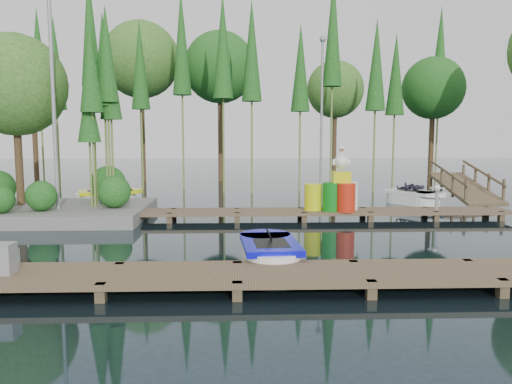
{
  "coord_description": "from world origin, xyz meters",
  "views": [
    {
      "loc": [
        0.02,
        -12.83,
        2.61
      ],
      "look_at": [
        0.5,
        0.5,
        1.1
      ],
      "focal_mm": 35.0,
      "sensor_mm": 36.0,
      "label": 1
    }
  ],
  "objects_px": {
    "boat_yellow_far": "(107,197)",
    "utility_cabinet": "(1,259)",
    "island": "(38,117)",
    "boat_blue": "(270,254)",
    "drum_cluster": "(342,192)",
    "yellow_barrel": "(313,197)"
  },
  "relations": [
    {
      "from": "boat_yellow_far",
      "to": "utility_cabinet",
      "type": "bearing_deg",
      "value": -84.95
    },
    {
      "from": "island",
      "to": "boat_blue",
      "type": "height_order",
      "value": "island"
    },
    {
      "from": "boat_blue",
      "to": "boat_yellow_far",
      "type": "distance_m",
      "value": 10.88
    },
    {
      "from": "boat_blue",
      "to": "drum_cluster",
      "type": "distance_m",
      "value": 5.95
    },
    {
      "from": "boat_yellow_far",
      "to": "yellow_barrel",
      "type": "bearing_deg",
      "value": -27.88
    },
    {
      "from": "drum_cluster",
      "to": "boat_blue",
      "type": "bearing_deg",
      "value": -115.77
    },
    {
      "from": "boat_blue",
      "to": "yellow_barrel",
      "type": "height_order",
      "value": "yellow_barrel"
    },
    {
      "from": "boat_blue",
      "to": "utility_cabinet",
      "type": "xyz_separation_m",
      "value": [
        -4.61,
        -1.53,
        0.33
      ]
    },
    {
      "from": "drum_cluster",
      "to": "island",
      "type": "bearing_deg",
      "value": 174.33
    },
    {
      "from": "island",
      "to": "boat_yellow_far",
      "type": "relative_size",
      "value": 2.44
    },
    {
      "from": "yellow_barrel",
      "to": "drum_cluster",
      "type": "distance_m",
      "value": 0.9
    },
    {
      "from": "yellow_barrel",
      "to": "drum_cluster",
      "type": "xyz_separation_m",
      "value": [
        0.87,
        -0.15,
        0.18
      ]
    },
    {
      "from": "yellow_barrel",
      "to": "drum_cluster",
      "type": "relative_size",
      "value": 0.41
    },
    {
      "from": "boat_yellow_far",
      "to": "boat_blue",
      "type": "bearing_deg",
      "value": -59.13
    },
    {
      "from": "island",
      "to": "utility_cabinet",
      "type": "bearing_deg",
      "value": -73.31
    },
    {
      "from": "utility_cabinet",
      "to": "boat_yellow_far",
      "type": "bearing_deg",
      "value": 95.54
    },
    {
      "from": "boat_blue",
      "to": "utility_cabinet",
      "type": "relative_size",
      "value": 4.76
    },
    {
      "from": "utility_cabinet",
      "to": "drum_cluster",
      "type": "relative_size",
      "value": 0.26
    },
    {
      "from": "utility_cabinet",
      "to": "drum_cluster",
      "type": "xyz_separation_m",
      "value": [
        7.18,
        6.85,
        0.33
      ]
    },
    {
      "from": "boat_yellow_far",
      "to": "utility_cabinet",
      "type": "xyz_separation_m",
      "value": [
        1.05,
        -10.81,
        0.29
      ]
    },
    {
      "from": "island",
      "to": "boat_yellow_far",
      "type": "distance_m",
      "value": 4.39
    },
    {
      "from": "island",
      "to": "boat_blue",
      "type": "xyz_separation_m",
      "value": [
        6.95,
        -6.27,
        -2.95
      ]
    }
  ]
}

